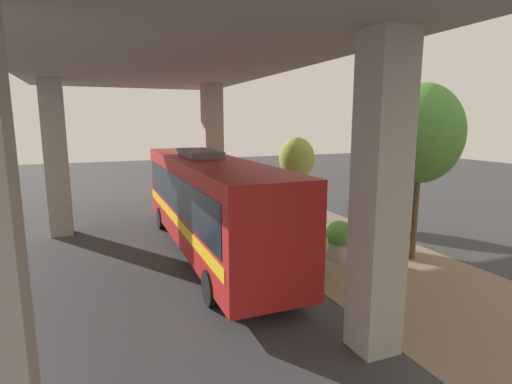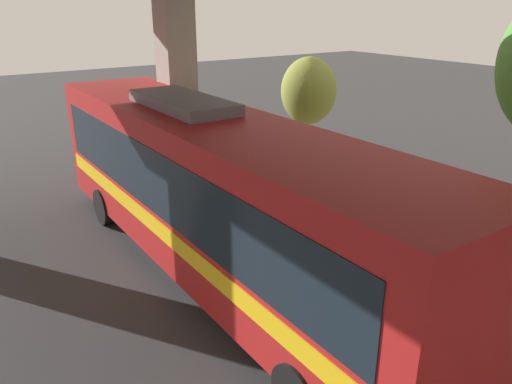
{
  "view_description": "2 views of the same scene",
  "coord_description": "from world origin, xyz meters",
  "px_view_note": "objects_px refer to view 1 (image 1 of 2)",
  "views": [
    {
      "loc": [
        5.95,
        12.89,
        4.98
      ],
      "look_at": [
        -0.28,
        -2.5,
        2.03
      ],
      "focal_mm": 28.0,
      "sensor_mm": 36.0,
      "label": 1
    },
    {
      "loc": [
        6.97,
        7.22,
        5.8
      ],
      "look_at": [
        0.31,
        -2.49,
        1.3
      ],
      "focal_mm": 35.0,
      "sensor_mm": 36.0,
      "label": 2
    }
  ],
  "objects_px": {
    "planter_front": "(305,231)",
    "street_tree_far": "(297,159)",
    "bus": "(208,199)",
    "fire_hydrant": "(306,227)",
    "planter_back": "(257,207)",
    "planter_extra": "(339,240)",
    "planter_middle": "(310,249)",
    "street_tree_near": "(421,134)"
  },
  "relations": [
    {
      "from": "planter_front",
      "to": "planter_back",
      "type": "height_order",
      "value": "planter_back"
    },
    {
      "from": "planter_extra",
      "to": "planter_front",
      "type": "bearing_deg",
      "value": -59.16
    },
    {
      "from": "planter_back",
      "to": "street_tree_far",
      "type": "height_order",
      "value": "street_tree_far"
    },
    {
      "from": "planter_extra",
      "to": "bus",
      "type": "bearing_deg",
      "value": -32.18
    },
    {
      "from": "bus",
      "to": "street_tree_near",
      "type": "relative_size",
      "value": 2.02
    },
    {
      "from": "planter_front",
      "to": "fire_hydrant",
      "type": "bearing_deg",
      "value": -121.84
    },
    {
      "from": "planter_middle",
      "to": "street_tree_near",
      "type": "height_order",
      "value": "street_tree_near"
    },
    {
      "from": "street_tree_near",
      "to": "street_tree_far",
      "type": "xyz_separation_m",
      "value": [
        0.97,
        -7.32,
        -1.46
      ]
    },
    {
      "from": "street_tree_near",
      "to": "street_tree_far",
      "type": "relative_size",
      "value": 1.5
    },
    {
      "from": "planter_front",
      "to": "planter_middle",
      "type": "relative_size",
      "value": 1.06
    },
    {
      "from": "bus",
      "to": "planter_front",
      "type": "relative_size",
      "value": 7.82
    },
    {
      "from": "bus",
      "to": "planter_extra",
      "type": "distance_m",
      "value": 5.13
    },
    {
      "from": "bus",
      "to": "fire_hydrant",
      "type": "relative_size",
      "value": 11.41
    },
    {
      "from": "fire_hydrant",
      "to": "planter_middle",
      "type": "height_order",
      "value": "planter_middle"
    },
    {
      "from": "bus",
      "to": "planter_back",
      "type": "height_order",
      "value": "bus"
    },
    {
      "from": "fire_hydrant",
      "to": "planter_extra",
      "type": "distance_m",
      "value": 2.58
    },
    {
      "from": "planter_back",
      "to": "street_tree_far",
      "type": "distance_m",
      "value": 3.48
    },
    {
      "from": "fire_hydrant",
      "to": "planter_back",
      "type": "xyz_separation_m",
      "value": [
        1.12,
        -2.81,
        0.41
      ]
    },
    {
      "from": "bus",
      "to": "street_tree_near",
      "type": "distance_m",
      "value": 8.0
    },
    {
      "from": "street_tree_near",
      "to": "street_tree_far",
      "type": "height_order",
      "value": "street_tree_near"
    },
    {
      "from": "planter_extra",
      "to": "street_tree_far",
      "type": "relative_size",
      "value": 0.34
    },
    {
      "from": "fire_hydrant",
      "to": "planter_middle",
      "type": "distance_m",
      "value": 3.6
    },
    {
      "from": "planter_extra",
      "to": "planter_back",
      "type": "bearing_deg",
      "value": -78.89
    },
    {
      "from": "bus",
      "to": "fire_hydrant",
      "type": "bearing_deg",
      "value": 179.18
    },
    {
      "from": "planter_front",
      "to": "street_tree_far",
      "type": "distance_m",
      "value": 6.01
    },
    {
      "from": "fire_hydrant",
      "to": "planter_middle",
      "type": "relative_size",
      "value": 0.73
    },
    {
      "from": "planter_middle",
      "to": "street_tree_far",
      "type": "relative_size",
      "value": 0.37
    },
    {
      "from": "planter_middle",
      "to": "street_tree_near",
      "type": "distance_m",
      "value": 5.57
    },
    {
      "from": "bus",
      "to": "planter_extra",
      "type": "height_order",
      "value": "bus"
    },
    {
      "from": "fire_hydrant",
      "to": "planter_front",
      "type": "bearing_deg",
      "value": 58.16
    },
    {
      "from": "planter_front",
      "to": "street_tree_far",
      "type": "height_order",
      "value": "street_tree_far"
    },
    {
      "from": "fire_hydrant",
      "to": "planter_middle",
      "type": "bearing_deg",
      "value": 62.66
    },
    {
      "from": "planter_front",
      "to": "street_tree_far",
      "type": "xyz_separation_m",
      "value": [
        -2.29,
        -5.07,
        2.29
      ]
    },
    {
      "from": "planter_front",
      "to": "street_tree_near",
      "type": "distance_m",
      "value": 5.45
    },
    {
      "from": "planter_back",
      "to": "planter_extra",
      "type": "bearing_deg",
      "value": 101.11
    },
    {
      "from": "street_tree_near",
      "to": "planter_front",
      "type": "bearing_deg",
      "value": -34.62
    },
    {
      "from": "planter_middle",
      "to": "planter_back",
      "type": "distance_m",
      "value": 6.03
    },
    {
      "from": "planter_front",
      "to": "planter_back",
      "type": "relative_size",
      "value": 0.87
    },
    {
      "from": "street_tree_far",
      "to": "street_tree_near",
      "type": "bearing_deg",
      "value": 97.53
    },
    {
      "from": "planter_front",
      "to": "planter_extra",
      "type": "height_order",
      "value": "planter_front"
    },
    {
      "from": "planter_middle",
      "to": "planter_back",
      "type": "height_order",
      "value": "planter_back"
    },
    {
      "from": "planter_back",
      "to": "street_tree_near",
      "type": "height_order",
      "value": "street_tree_near"
    }
  ]
}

